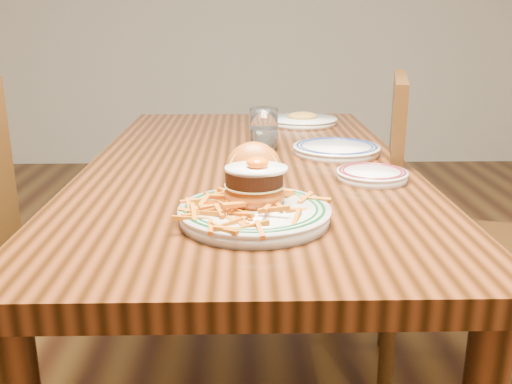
{
  "coord_description": "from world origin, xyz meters",
  "views": [
    {
      "loc": [
        -0.01,
        -1.5,
        1.12
      ],
      "look_at": [
        0.01,
        -0.48,
        0.81
      ],
      "focal_mm": 40.0,
      "sensor_mm": 36.0,
      "label": 1
    }
  ],
  "objects_px": {
    "table": "(249,192)",
    "chair_right": "(435,231)",
    "side_plate": "(372,174)",
    "main_plate": "(254,200)"
  },
  "relations": [
    {
      "from": "table",
      "to": "chair_right",
      "type": "bearing_deg",
      "value": 7.3
    },
    {
      "from": "chair_right",
      "to": "side_plate",
      "type": "bearing_deg",
      "value": 59.92
    },
    {
      "from": "main_plate",
      "to": "table",
      "type": "bearing_deg",
      "value": 91.03
    },
    {
      "from": "main_plate",
      "to": "side_plate",
      "type": "height_order",
      "value": "main_plate"
    },
    {
      "from": "table",
      "to": "side_plate",
      "type": "height_order",
      "value": "side_plate"
    },
    {
      "from": "side_plate",
      "to": "main_plate",
      "type": "bearing_deg",
      "value": -119.41
    },
    {
      "from": "chair_right",
      "to": "main_plate",
      "type": "relative_size",
      "value": 3.25
    },
    {
      "from": "table",
      "to": "side_plate",
      "type": "xyz_separation_m",
      "value": [
        0.29,
        -0.2,
        0.1
      ]
    },
    {
      "from": "table",
      "to": "chair_right",
      "type": "distance_m",
      "value": 0.57
    },
    {
      "from": "main_plate",
      "to": "side_plate",
      "type": "bearing_deg",
      "value": 43.16
    }
  ]
}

